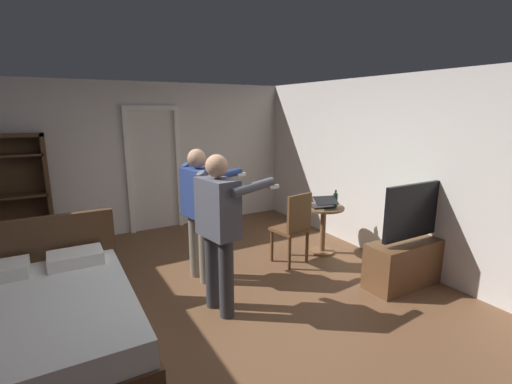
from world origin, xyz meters
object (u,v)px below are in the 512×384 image
at_px(side_table, 323,222).
at_px(bottle_on_table, 335,200).
at_px(laptop, 324,204).
at_px(suitcase_dark, 73,256).
at_px(bookshelf, 16,191).
at_px(tv_flatscreen, 413,255).
at_px(wooden_chair, 294,226).
at_px(person_blue_shirt, 219,223).
at_px(bed, 42,327).
at_px(person_striped_shirt, 199,206).
at_px(suitcase_small, 72,257).

bearing_deg(side_table, bottle_on_table, -29.74).
xyz_separation_m(laptop, suitcase_dark, (-3.19, 1.06, -0.51)).
xyz_separation_m(bookshelf, bottle_on_table, (3.96, -2.24, -0.14)).
relative_size(tv_flatscreen, bottle_on_table, 5.25).
xyz_separation_m(tv_flatscreen, suitcase_dark, (-3.56, 2.29, -0.12)).
xyz_separation_m(wooden_chair, person_blue_shirt, (-1.35, -0.60, 0.42)).
bearing_deg(bed, suitcase_dark, 79.05).
xyz_separation_m(wooden_chair, suitcase_dark, (-2.62, 1.13, -0.31)).
height_order(bed, person_striped_shirt, person_striped_shirt).
height_order(side_table, wooden_chair, wooden_chair).
bearing_deg(person_striped_shirt, bookshelf, 133.51).
bearing_deg(bed, person_striped_shirt, 24.58).
xyz_separation_m(wooden_chair, suitcase_small, (-2.64, 1.27, -0.36)).
height_order(person_blue_shirt, suitcase_small, person_blue_shirt).
height_order(person_blue_shirt, suitcase_dark, person_blue_shirt).
bearing_deg(side_table, suitcase_dark, 162.48).
height_order(bookshelf, side_table, bookshelf).
bearing_deg(wooden_chair, bed, -168.98).
relative_size(bookshelf, bottle_on_table, 7.14).
bearing_deg(bookshelf, side_table, -29.49).
distance_m(bookshelf, bottle_on_table, 4.55).
bearing_deg(bed, tv_flatscreen, -8.53).
bearing_deg(bookshelf, tv_flatscreen, -39.58).
height_order(side_table, laptop, laptop).
relative_size(bookshelf, tv_flatscreen, 1.36).
distance_m(tv_flatscreen, bottle_on_table, 1.29).
distance_m(tv_flatscreen, suitcase_small, 4.33).
distance_m(laptop, person_striped_shirt, 1.83).
xyz_separation_m(bottle_on_table, person_blue_shirt, (-2.09, -0.63, 0.16)).
bearing_deg(side_table, bookshelf, 150.51).
bearing_deg(laptop, person_blue_shirt, -160.62).
xyz_separation_m(tv_flatscreen, bottle_on_table, (-0.19, 1.19, 0.45)).
xyz_separation_m(bookshelf, laptop, (3.78, -2.20, -0.19)).
bearing_deg(suitcase_small, side_table, -23.75).
bearing_deg(suitcase_dark, person_blue_shirt, -44.45).
height_order(bottle_on_table, wooden_chair, wooden_chair).
bearing_deg(tv_flatscreen, suitcase_dark, 147.23).
bearing_deg(person_striped_shirt, bottle_on_table, -4.86).
height_order(tv_flatscreen, person_striped_shirt, person_striped_shirt).
bearing_deg(person_striped_shirt, laptop, -4.13).
bearing_deg(person_blue_shirt, bottle_on_table, 16.84).
height_order(bed, laptop, bed).
xyz_separation_m(bottle_on_table, suitcase_small, (-3.39, 1.24, -0.62)).
relative_size(bed, suitcase_small, 3.55).
bearing_deg(bed, laptop, 10.44).
bearing_deg(laptop, bed, -169.56).
bearing_deg(person_striped_shirt, tv_flatscreen, -31.91).
bearing_deg(bed, person_blue_shirt, -0.88).
height_order(bed, wooden_chair, bed).
distance_m(bookshelf, person_blue_shirt, 3.43).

